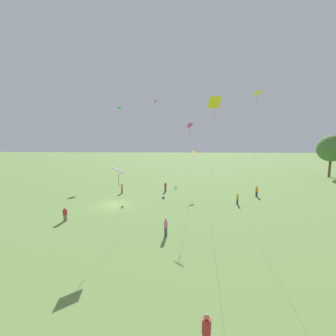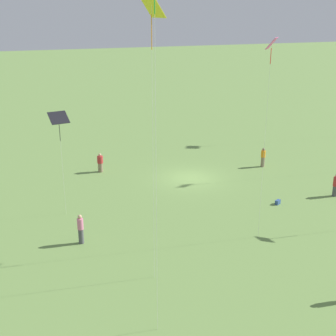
# 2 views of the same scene
# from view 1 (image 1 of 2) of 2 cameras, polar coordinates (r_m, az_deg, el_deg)

# --- Properties ---
(ground_plane) EXTENTS (240.00, 240.00, 0.00)m
(ground_plane) POSITION_cam_1_polar(r_m,az_deg,el_deg) (33.71, -13.45, -9.08)
(ground_plane) COLOR #6B8E47
(tree_0) EXTENTS (6.45, 6.45, 10.32)m
(tree_0) POSITION_cam_1_polar(r_m,az_deg,el_deg) (67.67, 36.13, 4.03)
(tree_0) COLOR brown
(tree_0) RESTS_ON ground_plane
(person_0) EXTENTS (0.59, 0.59, 1.78)m
(person_0) POSITION_cam_1_polar(r_m,az_deg,el_deg) (39.92, 21.60, -5.50)
(person_0) COLOR #333D5B
(person_0) RESTS_ON ground_plane
(person_1) EXTENTS (0.50, 0.50, 1.61)m
(person_1) POSITION_cam_1_polar(r_m,az_deg,el_deg) (29.10, -24.69, -10.67)
(person_1) COLOR #847056
(person_1) RESTS_ON ground_plane
(person_2) EXTENTS (0.57, 0.57, 1.71)m
(person_2) POSITION_cam_1_polar(r_m,az_deg,el_deg) (40.59, -0.66, -4.80)
(person_2) COLOR #4C4C51
(person_2) RESTS_ON ground_plane
(person_3) EXTENTS (0.57, 0.57, 1.77)m
(person_3) POSITION_cam_1_polar(r_m,az_deg,el_deg) (12.65, 9.71, -35.82)
(person_3) COLOR #847056
(person_3) RESTS_ON ground_plane
(person_4) EXTENTS (0.50, 0.50, 1.82)m
(person_4) POSITION_cam_1_polar(r_m,az_deg,el_deg) (22.68, -0.57, -14.79)
(person_4) COLOR #4C4C51
(person_4) RESTS_ON ground_plane
(person_5) EXTENTS (0.33, 0.33, 1.63)m
(person_5) POSITION_cam_1_polar(r_m,az_deg,el_deg) (34.42, 17.23, -7.44)
(person_5) COLOR #333D5B
(person_5) RESTS_ON ground_plane
(person_6) EXTENTS (0.44, 0.44, 1.67)m
(person_6) POSITION_cam_1_polar(r_m,az_deg,el_deg) (40.15, -11.62, -5.12)
(person_6) COLOR #847056
(person_6) RESTS_ON ground_plane
(kite_0) EXTENTS (1.26, 1.28, 17.34)m
(kite_0) POSITION_cam_1_polar(r_m,az_deg,el_deg) (59.61, -12.28, 13.91)
(kite_0) COLOR green
(kite_0) RESTS_ON ground_plane
(kite_1) EXTENTS (1.32, 1.20, 6.86)m
(kite_1) POSITION_cam_1_polar(r_m,az_deg,el_deg) (21.61, -12.48, -0.88)
(kite_1) COLOR black
(kite_1) RESTS_ON ground_plane
(kite_2) EXTENTS (0.85, 0.64, 18.47)m
(kite_2) POSITION_cam_1_polar(r_m,az_deg,el_deg) (54.93, -3.18, 15.21)
(kite_2) COLOR red
(kite_2) RESTS_ON ground_plane
(kite_3) EXTENTS (1.01, 1.02, 14.04)m
(kite_3) POSITION_cam_1_polar(r_m,az_deg,el_deg) (24.26, 21.71, 15.23)
(kite_3) COLOR yellow
(kite_3) RESTS_ON ground_plane
(kite_4) EXTENTS (1.12, 1.10, 7.24)m
(kite_4) POSITION_cam_1_polar(r_m,az_deg,el_deg) (40.87, 6.66, 3.64)
(kite_4) COLOR orange
(kite_4) RESTS_ON ground_plane
(kite_5) EXTENTS (0.99, 1.40, 13.73)m
(kite_5) POSITION_cam_1_polar(r_m,az_deg,el_deg) (24.38, 11.70, 15.25)
(kite_5) COLOR yellow
(kite_5) RESTS_ON ground_plane
(kite_7) EXTENTS (0.90, 0.91, 11.60)m
(kite_7) POSITION_cam_1_polar(r_m,az_deg,el_deg) (31.16, 5.53, 9.70)
(kite_7) COLOR #E54C99
(kite_7) RESTS_ON ground_plane
(dog_0) EXTENTS (0.65, 0.74, 0.52)m
(dog_0) POSITION_cam_1_polar(r_m,az_deg,el_deg) (42.82, 1.95, -4.82)
(dog_0) COLOR silver
(dog_0) RESTS_ON ground_plane
(picnic_bag_0) EXTENTS (0.47, 0.40, 0.31)m
(picnic_bag_0) POSITION_cam_1_polar(r_m,az_deg,el_deg) (36.17, -1.19, -7.47)
(picnic_bag_0) COLOR #33518C
(picnic_bag_0) RESTS_ON ground_plane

